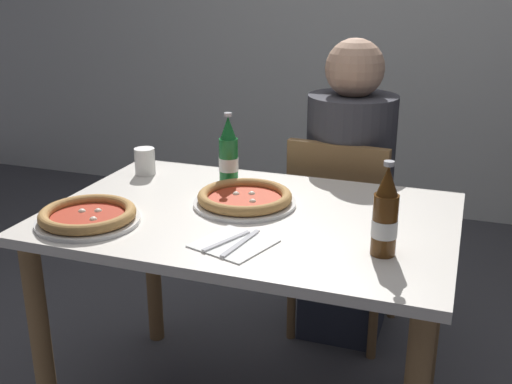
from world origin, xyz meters
TOP-DOWN VIEW (x-y plane):
  - dining_table_main at (0.00, 0.00)m, footprint 1.20×0.80m
  - chair_behind_table at (0.16, 0.61)m, footprint 0.43×0.43m
  - diner_seated at (0.17, 0.66)m, footprint 0.34×0.34m
  - pizza_margherita_near at (-0.41, -0.23)m, footprint 0.30×0.30m
  - pizza_marinara_far at (-0.04, 0.06)m, footprint 0.32×0.32m
  - beer_bottle_left at (0.42, -0.16)m, footprint 0.07×0.07m
  - beer_bottle_center at (-0.16, 0.23)m, footprint 0.07×0.07m
  - napkin_with_cutlery at (0.04, -0.23)m, footprint 0.23×0.23m
  - paper_cup at (-0.48, 0.23)m, footprint 0.07×0.07m

SIDE VIEW (x-z plane):
  - chair_behind_table at x=0.16m, z-range 0.06..0.91m
  - diner_seated at x=0.17m, z-range -0.02..1.19m
  - dining_table_main at x=0.00m, z-range 0.26..1.01m
  - napkin_with_cutlery at x=0.04m, z-range 0.75..0.76m
  - pizza_marinara_far at x=-0.04m, z-range 0.75..0.79m
  - pizza_margherita_near at x=-0.41m, z-range 0.75..0.79m
  - paper_cup at x=-0.48m, z-range 0.75..0.84m
  - beer_bottle_left at x=0.42m, z-range 0.73..0.98m
  - beer_bottle_center at x=-0.16m, z-range 0.73..0.98m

